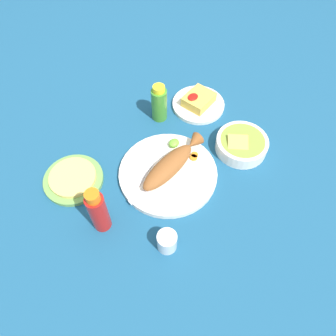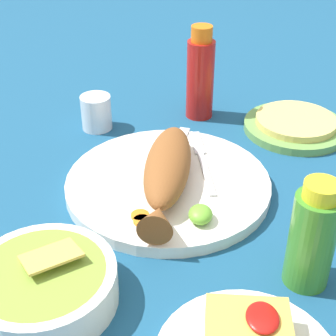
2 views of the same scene
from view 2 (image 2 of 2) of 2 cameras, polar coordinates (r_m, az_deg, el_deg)
ground_plane at (r=0.78m, az=0.00°, el=-2.35°), size 4.00×4.00×0.00m
main_plate at (r=0.77m, az=0.00°, el=-1.81°), size 0.31×0.31×0.02m
fried_fish at (r=0.74m, az=-0.13°, el=-0.29°), size 0.26×0.07×0.05m
fork_near at (r=0.83m, az=0.60°, el=1.86°), size 0.18×0.05×0.00m
fork_far at (r=0.82m, az=3.71°, el=1.24°), size 0.18×0.05×0.00m
carrot_slice_near at (r=0.68m, az=-2.91°, el=-5.85°), size 0.02×0.02×0.00m
carrot_slice_mid at (r=0.69m, az=-3.12°, el=-5.29°), size 0.02×0.02×0.00m
lime_wedge_main at (r=0.68m, az=3.62°, el=-5.15°), size 0.04×0.03×0.02m
hot_sauce_bottle_red at (r=0.95m, az=3.60°, el=10.19°), size 0.05×0.05×0.17m
hot_sauce_bottle_green at (r=0.61m, az=15.72°, el=-7.38°), size 0.05×0.05×0.14m
salt_cup at (r=0.94m, az=-7.93°, el=5.91°), size 0.05×0.05×0.06m
guacamole_bowl at (r=0.61m, az=-13.65°, el=-12.37°), size 0.17×0.17×0.06m
tortilla_plate at (r=0.95m, az=13.89°, el=4.42°), size 0.18×0.18×0.01m
tortilla_stack at (r=0.95m, az=13.99°, el=5.11°), size 0.14×0.14×0.01m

